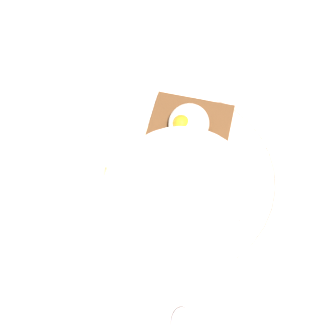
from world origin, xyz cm
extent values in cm
cube|color=beige|center=(0.00, 0.00, 1.00)|extent=(120.00, 120.00, 2.00)
cylinder|color=white|center=(0.00, 0.00, 2.50)|extent=(27.48, 27.48, 1.00)
torus|color=white|center=(0.00, 0.00, 3.30)|extent=(27.28, 27.28, 0.60)
cylinder|color=white|center=(-4.49, -2.24, 6.40)|extent=(14.81, 14.81, 6.80)
torus|color=white|center=(-4.49, -2.24, 9.80)|extent=(15.01, 15.01, 0.60)
cylinder|color=white|center=(-4.49, -2.24, 6.08)|extent=(13.41, 13.41, 5.76)
ellipsoid|color=white|center=(-4.49, -2.24, 8.76)|extent=(12.74, 12.74, 1.20)
ellipsoid|color=olive|center=(-4.44, -2.66, 9.14)|extent=(2.03, 2.04, 0.75)
ellipsoid|color=tan|center=(-7.63, -2.15, 9.05)|extent=(1.39, 0.93, 0.58)
ellipsoid|color=#91613D|center=(-0.83, -4.20, 9.15)|extent=(1.85, 2.13, 0.77)
ellipsoid|color=#C7BA93|center=(-4.03, -3.88, 9.00)|extent=(1.11, 1.33, 0.49)
ellipsoid|color=tan|center=(-4.51, -4.00, 9.14)|extent=(2.08, 1.89, 0.75)
ellipsoid|color=olive|center=(-3.30, -0.40, 9.05)|extent=(1.39, 1.61, 0.58)
ellipsoid|color=tan|center=(-3.51, 1.86, 9.05)|extent=(1.46, 1.06, 0.58)
cube|color=brown|center=(6.02, -1.65, 4.39)|extent=(10.90, 10.90, 0.30)
cube|color=brown|center=(6.02, -1.65, 3.74)|extent=(10.69, 10.69, 1.49)
ellipsoid|color=white|center=(6.02, -1.65, 6.04)|extent=(5.68, 5.03, 3.09)
sphere|color=orange|center=(5.31, -0.80, 6.79)|extent=(2.21, 2.21, 2.21)
ellipsoid|color=orange|center=(3.50, 1.37, 4.69)|extent=(2.32, 2.44, 0.36)
cylinder|color=#F1E4C6|center=(2.96, 5.05, 3.72)|extent=(4.94, 4.97, 1.70)
cylinder|color=#BCB29B|center=(2.96, 5.05, 4.32)|extent=(0.88, 0.88, 0.21)
cylinder|color=beige|center=(5.38, 5.05, 3.67)|extent=(4.07, 4.15, 1.51)
cylinder|color=#B5B690|center=(5.38, 5.05, 4.26)|extent=(0.73, 0.74, 0.18)
cylinder|color=beige|center=(1.10, 6.92, 3.47)|extent=(4.12, 4.10, 0.98)
cylinder|color=#BCAE90|center=(1.10, 6.92, 3.91)|extent=(0.74, 0.74, 0.14)
cylinder|color=#F7EFC4|center=(4.89, 9.89, 3.50)|extent=(3.77, 3.74, 1.07)
cylinder|color=#C1BA99|center=(4.89, 9.89, 3.96)|extent=(0.68, 0.67, 0.15)
cylinder|color=#FAE7BE|center=(-0.80, 8.99, 3.63)|extent=(4.02, 4.02, 1.34)
cylinder|color=#C3B494|center=(-0.80, 8.99, 4.21)|extent=(0.72, 0.72, 0.15)
cylinder|color=#EEEBBE|center=(-1.13, 5.67, 3.55)|extent=(4.81, 4.85, 1.35)
cylinder|color=#B9B794|center=(-1.13, 5.67, 3.97)|extent=(0.86, 0.87, 0.21)
ellipsoid|color=silver|center=(-17.00, -4.21, 2.40)|extent=(3.98, 3.02, 0.70)
camera|label=1|loc=(-26.40, -4.18, 53.60)|focal=50.00mm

